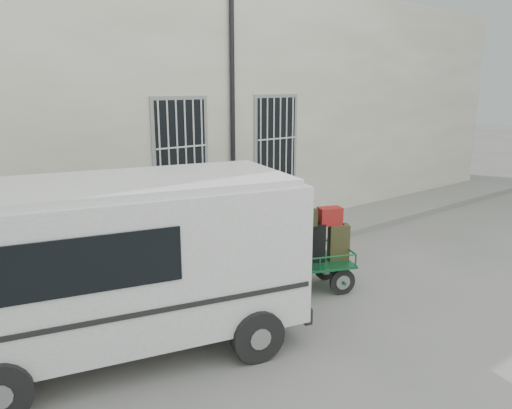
{
  "coord_description": "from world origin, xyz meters",
  "views": [
    {
      "loc": [
        -5.8,
        -6.38,
        3.67
      ],
      "look_at": [
        0.1,
        1.0,
        1.39
      ],
      "focal_mm": 35.0,
      "sensor_mm": 36.0,
      "label": 1
    }
  ],
  "objects": [
    {
      "name": "ground",
      "position": [
        0.0,
        0.0,
        0.0
      ],
      "size": [
        80.0,
        80.0,
        0.0
      ],
      "primitive_type": "plane",
      "color": "slate",
      "rests_on": "ground"
    },
    {
      "name": "building",
      "position": [
        0.0,
        5.5,
        3.0
      ],
      "size": [
        24.0,
        5.15,
        6.0
      ],
      "color": "beige",
      "rests_on": "ground"
    },
    {
      "name": "van",
      "position": [
        -3.23,
        -0.24,
        1.4
      ],
      "size": [
        5.2,
        3.18,
        2.45
      ],
      "rotation": [
        0.0,
        0.0,
        -0.25
      ],
      "color": "silver",
      "rests_on": "ground"
    },
    {
      "name": "luggage_cart",
      "position": [
        -0.04,
        -0.18,
        0.92
      ],
      "size": [
        2.48,
        1.7,
        1.81
      ],
      "rotation": [
        0.0,
        0.0,
        -0.4
      ],
      "color": "black",
      "rests_on": "ground"
    },
    {
      "name": "sidewalk",
      "position": [
        0.0,
        2.2,
        0.07
      ],
      "size": [
        24.0,
        1.7,
        0.15
      ],
      "primitive_type": "cube",
      "color": "slate",
      "rests_on": "ground"
    }
  ]
}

